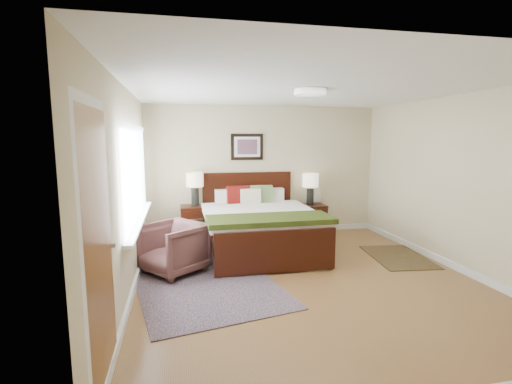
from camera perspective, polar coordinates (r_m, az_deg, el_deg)
The scene contains 18 objects.
floor at distance 5.18m, azimuth 7.74°, elevation -13.13°, with size 5.00×5.00×0.00m, color brown.
back_wall at distance 7.25m, azimuth 1.31°, elevation 3.26°, with size 4.50×0.04×2.50m, color beige.
front_wall at distance 2.69m, azimuth 26.45°, elevation -6.24°, with size 4.50×0.04×2.50m, color beige.
left_wall at distance 4.62m, azimuth -19.25°, elevation -0.08°, with size 0.04×5.00×2.50m, color beige.
right_wall at distance 6.01m, azimuth 28.64°, elevation 1.21°, with size 0.04×5.00×2.50m, color beige.
ceiling at distance 4.86m, azimuth 8.33°, elevation 15.46°, with size 4.50×5.00×0.02m, color white.
window at distance 5.29m, azimuth -17.78°, elevation 2.37°, with size 0.11×2.72×1.32m.
door at distance 2.96m, azimuth -22.99°, elevation -8.34°, with size 0.06×1.00×2.18m.
ceil_fixture at distance 4.86m, azimuth 8.32°, elevation 15.06°, with size 0.44×0.44×0.08m.
bed at distance 6.21m, azimuth 0.47°, elevation -4.05°, with size 1.85×2.25×1.21m.
wall_art at distance 7.13m, azimuth -1.38°, elevation 6.96°, with size 0.62×0.05×0.50m.
nightstand_left at distance 6.92m, azimuth -9.28°, elevation -3.13°, with size 0.55×0.49×0.65m.
nightstand_right at distance 7.40m, azimuth 8.30°, elevation -3.70°, with size 0.59×0.44×0.59m.
lamp_left at distance 6.86m, azimuth -9.39°, elevation 1.38°, with size 0.31×0.31×0.61m.
lamp_right at distance 7.31m, azimuth 8.37°, elevation 1.30°, with size 0.31×0.31×0.61m.
armchair at distance 5.39m, azimuth -12.57°, elevation -8.40°, with size 0.76×0.78×0.71m, color brown.
rug_persian at distance 5.05m, azimuth -7.86°, elevation -13.63°, with size 1.70×2.40×0.01m, color #0D1743.
rug_navy at distance 6.42m, azimuth 20.98°, elevation -9.30°, with size 0.82×1.23×0.01m, color black.
Camera 1 is at (-1.65, -4.54, 1.89)m, focal length 26.00 mm.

